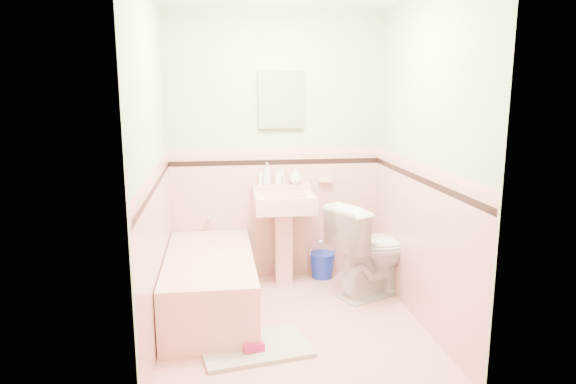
{
  "coord_description": "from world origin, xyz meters",
  "views": [
    {
      "loc": [
        -0.55,
        -3.69,
        1.8
      ],
      "look_at": [
        0.0,
        0.25,
        1.0
      ],
      "focal_mm": 32.24,
      "sensor_mm": 36.0,
      "label": 1
    }
  ],
  "objects": [
    {
      "name": "wall_front",
      "position": [
        0.0,
        -1.1,
        1.25
      ],
      "size": [
        2.5,
        0.0,
        2.5
      ],
      "primitive_type": "plane",
      "rotation": [
        -1.57,
        0.0,
        0.0
      ],
      "color": "beige",
      "rests_on": "ground"
    },
    {
      "name": "tube",
      "position": [
        -0.15,
        1.04,
        0.98
      ],
      "size": [
        0.05,
        0.05,
        0.12
      ],
      "primitive_type": "cylinder",
      "rotation": [
        0.0,
        0.0,
        0.41
      ],
      "color": "white",
      "rests_on": "sink"
    },
    {
      "name": "sink",
      "position": [
        0.05,
        0.86,
        0.43
      ],
      "size": [
        0.55,
        0.48,
        0.86
      ],
      "primitive_type": null,
      "color": "#E5A99F",
      "rests_on": "floor"
    },
    {
      "name": "soap_bottle_left",
      "position": [
        -0.09,
        1.04,
        1.02
      ],
      "size": [
        0.1,
        0.1,
        0.2
      ],
      "primitive_type": "imported",
      "rotation": [
        0.0,
        0.0,
        0.25
      ],
      "color": "#B2B2B2",
      "rests_on": "sink"
    },
    {
      "name": "wainscot_left",
      "position": [
        -0.99,
        0.0,
        0.6
      ],
      "size": [
        0.0,
        2.2,
        2.2
      ],
      "primitive_type": "plane",
      "rotation": [
        1.57,
        0.0,
        1.57
      ],
      "color": "#EDAA9E",
      "rests_on": "ground"
    },
    {
      "name": "accent_left",
      "position": [
        -0.98,
        0.0,
        1.12
      ],
      "size": [
        0.0,
        2.2,
        2.2
      ],
      "primitive_type": "plane",
      "rotation": [
        1.57,
        0.0,
        1.57
      ],
      "color": "black",
      "rests_on": "ground"
    },
    {
      "name": "wainscot_back",
      "position": [
        0.0,
        1.09,
        0.6
      ],
      "size": [
        2.0,
        0.0,
        2.0
      ],
      "primitive_type": "plane",
      "rotation": [
        1.57,
        0.0,
        0.0
      ],
      "color": "#EDAA9E",
      "rests_on": "ground"
    },
    {
      "name": "shoe",
      "position": [
        -0.33,
        -0.43,
        0.06
      ],
      "size": [
        0.15,
        0.1,
        0.06
      ],
      "primitive_type": "cube",
      "rotation": [
        0.0,
        0.0,
        0.24
      ],
      "color": "#BF1E59",
      "rests_on": "bath_mat"
    },
    {
      "name": "cap_back",
      "position": [
        0.0,
        1.08,
        1.22
      ],
      "size": [
        2.0,
        0.0,
        2.0
      ],
      "primitive_type": "plane",
      "rotation": [
        1.57,
        0.0,
        0.0
      ],
      "color": "pink",
      "rests_on": "ground"
    },
    {
      "name": "wall_left",
      "position": [
        -1.0,
        0.0,
        1.25
      ],
      "size": [
        0.0,
        2.5,
        2.5
      ],
      "primitive_type": "plane",
      "rotation": [
        1.57,
        0.0,
        1.57
      ],
      "color": "beige",
      "rests_on": "ground"
    },
    {
      "name": "tub_faucet",
      "position": [
        -0.63,
        1.05,
        0.63
      ],
      "size": [
        0.04,
        0.12,
        0.04
      ],
      "primitive_type": "cylinder",
      "rotation": [
        1.57,
        0.0,
        0.0
      ],
      "color": "silver",
      "rests_on": "wall_back"
    },
    {
      "name": "bathtub",
      "position": [
        -0.63,
        0.33,
        0.23
      ],
      "size": [
        0.7,
        1.5,
        0.45
      ],
      "primitive_type": "cube",
      "color": "#E5A99F",
      "rests_on": "floor"
    },
    {
      "name": "cap_right",
      "position": [
        0.98,
        0.0,
        1.22
      ],
      "size": [
        0.0,
        2.2,
        2.2
      ],
      "primitive_type": "plane",
      "rotation": [
        1.57,
        0.0,
        -1.57
      ],
      "color": "pink",
      "rests_on": "ground"
    },
    {
      "name": "cap_left",
      "position": [
        -0.98,
        0.0,
        1.22
      ],
      "size": [
        0.0,
        2.2,
        2.2
      ],
      "primitive_type": "plane",
      "rotation": [
        1.57,
        0.0,
        1.57
      ],
      "color": "pink",
      "rests_on": "ground"
    },
    {
      "name": "soap_dish",
      "position": [
        0.47,
        1.06,
        0.95
      ],
      "size": [
        0.13,
        0.08,
        0.04
      ],
      "primitive_type": "cube",
      "color": "#E5A99F",
      "rests_on": "wall_back"
    },
    {
      "name": "bucket",
      "position": [
        0.44,
        0.98,
        0.12
      ],
      "size": [
        0.32,
        0.32,
        0.24
      ],
      "primitive_type": null,
      "rotation": [
        0.0,
        0.0,
        -0.43
      ],
      "color": "#142DBB",
      "rests_on": "floor"
    },
    {
      "name": "accent_back",
      "position": [
        0.0,
        1.08,
        1.12
      ],
      "size": [
        2.0,
        0.0,
        2.0
      ],
      "primitive_type": "plane",
      "rotation": [
        1.57,
        0.0,
        0.0
      ],
      "color": "black",
      "rests_on": "ground"
    },
    {
      "name": "soap_bottle_right",
      "position": [
        0.18,
        1.04,
        1.0
      ],
      "size": [
        0.16,
        0.16,
        0.16
      ],
      "primitive_type": "imported",
      "rotation": [
        0.0,
        0.0,
        0.39
      ],
      "color": "#B2B2B2",
      "rests_on": "sink"
    },
    {
      "name": "wall_back",
      "position": [
        0.0,
        1.1,
        1.25
      ],
      "size": [
        2.5,
        0.0,
        2.5
      ],
      "primitive_type": "plane",
      "rotation": [
        1.57,
        0.0,
        0.0
      ],
      "color": "beige",
      "rests_on": "ground"
    },
    {
      "name": "cap_front",
      "position": [
        0.0,
        -1.08,
        1.22
      ],
      "size": [
        2.0,
        0.0,
        2.0
      ],
      "primitive_type": "plane",
      "rotation": [
        -1.57,
        0.0,
        0.0
      ],
      "color": "pink",
      "rests_on": "ground"
    },
    {
      "name": "bath_mat",
      "position": [
        -0.32,
        -0.34,
        0.01
      ],
      "size": [
        0.82,
        0.62,
        0.03
      ],
      "primitive_type": "cube",
      "rotation": [
        0.0,
        0.0,
        0.17
      ],
      "color": "#A2AC90",
      "rests_on": "floor"
    },
    {
      "name": "sink_faucet",
      "position": [
        0.05,
        1.0,
        0.95
      ],
      "size": [
        0.02,
        0.02,
        0.1
      ],
      "primitive_type": "cylinder",
      "color": "silver",
      "rests_on": "sink"
    },
    {
      "name": "wall_right",
      "position": [
        1.0,
        0.0,
        1.25
      ],
      "size": [
        0.0,
        2.5,
        2.5
      ],
      "primitive_type": "plane",
      "rotation": [
        1.57,
        0.0,
        -1.57
      ],
      "color": "beige",
      "rests_on": "ground"
    },
    {
      "name": "wainscot_front",
      "position": [
        0.0,
        -1.09,
        0.6
      ],
      "size": [
        2.0,
        0.0,
        2.0
      ],
      "primitive_type": "plane",
      "rotation": [
        -1.57,
        0.0,
        0.0
      ],
      "color": "#EDAA9E",
      "rests_on": "ground"
    },
    {
      "name": "accent_right",
      "position": [
        0.98,
        0.0,
        1.12
      ],
      "size": [
        0.0,
        2.2,
        2.2
      ],
      "primitive_type": "plane",
      "rotation": [
        1.57,
        0.0,
        -1.57
      ],
      "color": "black",
      "rests_on": "ground"
    },
    {
      "name": "toilet",
      "position": [
        0.81,
        0.51,
        0.42
      ],
      "size": [
        0.94,
        0.76,
        0.84
      ],
      "primitive_type": "imported",
      "rotation": [
        0.0,
        0.0,
        1.99
      ],
      "color": "white",
      "rests_on": "floor"
    },
    {
      "name": "medicine_cabinet",
      "position": [
        0.05,
        1.07,
        1.7
      ],
      "size": [
        0.42,
        0.04,
        0.53
      ],
      "primitive_type": "cube",
      "color": "white",
      "rests_on": "wall_back"
    },
    {
      "name": "accent_front",
      "position": [
        0.0,
        -1.08,
        1.12
      ],
      "size": [
        2.0,
        0.0,
        2.0
      ],
      "primitive_type": "plane",
      "rotation": [
        -1.57,
        0.0,
        0.0
      ],
      "color": "black",
      "rests_on": "ground"
    },
    {
      "name": "floor",
      "position": [
        0.0,
        0.0,
        0.0
      ],
      "size": [
        2.2,
        2.2,
        0.0
      ],
      "primitive_type": "plane",
      "color": "#EAA499",
      "rests_on": "ground"
    },
    {
      "name": "soap_bottle_mid",
      "position": [
        0.04,
        1.04,
        1.01
      ],
      "size": [
        0.1,
        0.1,
        0.18
      ],
      "primitive_type": "imported",
      "rotation": [
        0.0,
        0.0,
        -0.32
      ],
      "color": "#B2B2B2",
      "rests_on": "sink"
    },
    {
      "name": "wainscot_right",
      "position": [
        0.99,
        0.0,
        0.6
      ],
      "size": [
        0.0,
        2.2,
        2.2
      ],
      "primitive_type": "plane",
      "rotation": [
        1.57,
        0.0,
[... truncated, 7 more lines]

